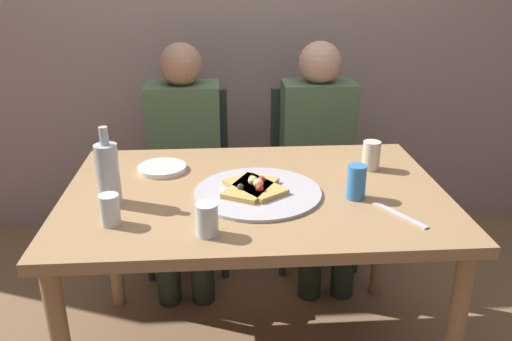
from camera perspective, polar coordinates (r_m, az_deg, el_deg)
name	(u,v)px	position (r m, az deg, el deg)	size (l,w,h in m)	color
back_wall	(239,5)	(3.02, -1.87, 17.65)	(6.00, 0.10, 2.60)	gray
dining_table	(255,210)	(1.93, -0.14, -4.38)	(1.37, 0.92, 0.76)	#99754C
pizza_tray	(258,192)	(1.85, 0.21, -2.41)	(0.45, 0.45, 0.01)	#ADADB2
pizza_slice_last	(251,187)	(1.86, -0.55, -1.81)	(0.22, 0.26, 0.05)	tan
pizza_slice_extra	(255,187)	(1.86, -0.10, -1.76)	(0.23, 0.25, 0.05)	tan
wine_bottle	(108,173)	(1.82, -15.87, -0.25)	(0.08, 0.08, 0.27)	#B2BCC1
tumbler_near	(371,155)	(2.11, 12.48, 1.62)	(0.07, 0.07, 0.12)	beige
tumbler_far	(110,210)	(1.69, -15.69, -4.15)	(0.06, 0.06, 0.10)	silver
wine_glass	(207,219)	(1.58, -5.39, -5.35)	(0.07, 0.07, 0.10)	silver
soda_can	(356,182)	(1.84, 10.92, -1.24)	(0.07, 0.07, 0.12)	#337AC1
plate_stack	(162,168)	(2.09, -10.24, 0.24)	(0.19, 0.19, 0.02)	white
table_knife	(399,215)	(1.77, 15.42, -4.71)	(0.22, 0.02, 0.01)	#B7B7BC
chair_left	(187,167)	(2.78, -7.55, 0.41)	(0.44, 0.44, 0.90)	#2D3833
chair_right	(313,164)	(2.82, 6.29, 0.76)	(0.44, 0.44, 0.90)	#2D3833
guest_in_sweater	(184,154)	(2.60, -7.86, 1.81)	(0.36, 0.56, 1.17)	#4C6B47
guest_in_beanie	(320,151)	(2.64, 6.96, 2.17)	(0.36, 0.56, 1.17)	#4C6B47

